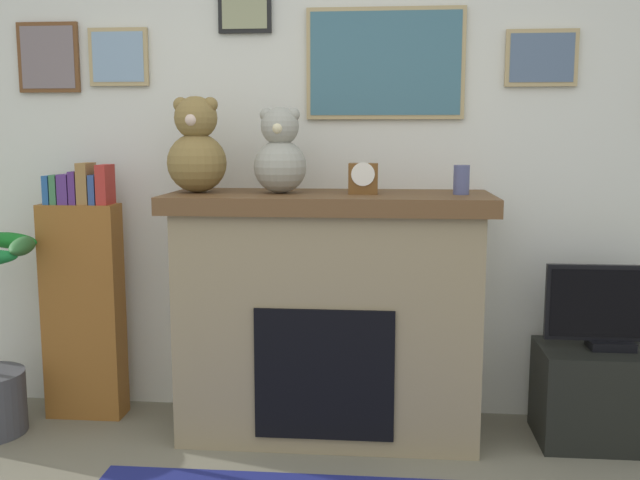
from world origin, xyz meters
The scene contains 9 objects.
back_wall centered at (0.00, 2.00, 1.31)m, with size 5.20×0.15×2.60m.
fireplace centered at (0.19, 1.65, 0.59)m, with size 1.51×0.63×1.17m.
bookshelf centered at (-1.07, 1.74, 0.61)m, with size 0.39×0.16×1.31m.
tv_stand centered at (1.50, 1.64, 0.23)m, with size 0.64×0.40×0.46m, color black.
television centered at (1.50, 1.64, 0.65)m, with size 0.61×0.14×0.40m.
candle_jar centered at (0.80, 1.64, 1.24)m, with size 0.07×0.07×0.13m, color #4C517A.
mantel_clock centered at (0.35, 1.63, 1.24)m, with size 0.13×0.10×0.15m.
teddy_bear_cream centered at (-0.44, 1.64, 1.37)m, with size 0.28×0.28×0.45m.
teddy_bear_grey centered at (-0.04, 1.64, 1.35)m, with size 0.25×0.25×0.40m.
Camera 1 is at (0.45, -1.70, 1.44)m, focal length 40.33 mm.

